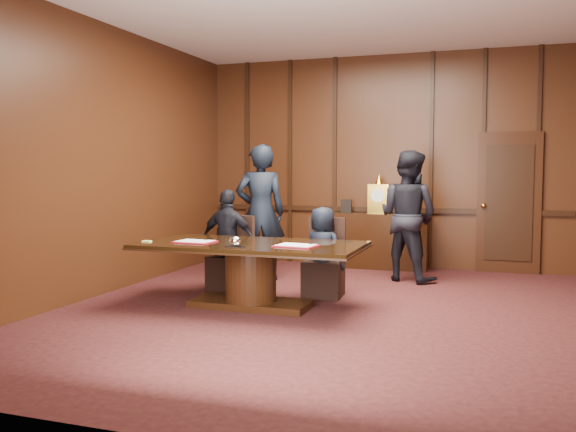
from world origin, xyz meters
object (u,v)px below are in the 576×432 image
Objects in this scene: sideboard at (378,239)px; witness_right at (408,216)px; signatory_right at (322,252)px; signatory_left at (228,240)px; conference_table at (251,264)px; witness_left at (260,213)px.

sideboard is 0.85× the size of witness_right.
signatory_left is at bearing 18.32° from signatory_right.
conference_table is 1.86m from witness_left.
conference_table is 1.03m from signatory_right.
witness_left is at bearing -132.07° from sideboard.
witness_right is (2.16, 1.54, 0.27)m from signatory_left.
signatory_right is at bearing 84.42° from witness_right.
witness_right is (0.86, 1.54, 0.37)m from signatory_right.
sideboard is 2.22m from witness_left.
witness_right reaches higher than sideboard.
signatory_right is 0.58× the size of witness_left.
signatory_left is at bearing -121.67° from sideboard.
signatory_right is (0.65, 0.80, 0.07)m from conference_table.
witness_left is (0.10, 0.91, 0.31)m from signatory_left.
signatory_left is 1.18× the size of signatory_right.
signatory_left is 0.72× the size of witness_right.
signatory_left is 0.69× the size of witness_left.
witness_right reaches higher than signatory_left.
sideboard is at bearing 74.79° from conference_table.
conference_table is at bearing 80.73° from witness_right.
conference_table is 2.28× the size of signatory_right.
conference_table is 1.93× the size of signatory_left.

